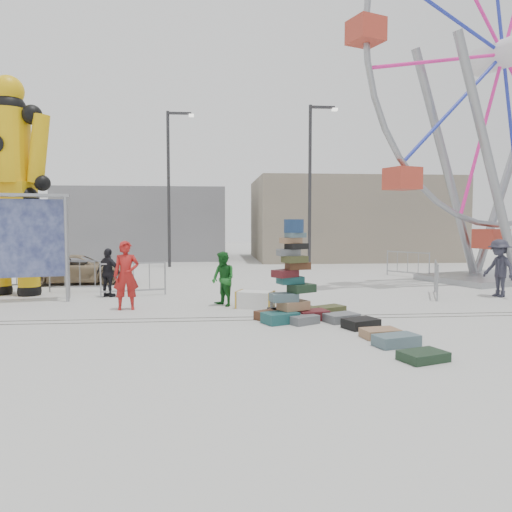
{
  "coord_description": "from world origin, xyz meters",
  "views": [
    {
      "loc": [
        -1.85,
        -11.22,
        2.38
      ],
      "look_at": [
        -0.59,
        2.59,
        1.41
      ],
      "focal_mm": 35.0,
      "sensor_mm": 36.0,
      "label": 1
    }
  ],
  "objects": [
    {
      "name": "ground",
      "position": [
        0.0,
        0.0,
        0.0
      ],
      "size": [
        90.0,
        90.0,
        0.0
      ],
      "primitive_type": "plane",
      "color": "#9E9E99",
      "rests_on": "ground"
    },
    {
      "name": "track_line_near",
      "position": [
        0.0,
        0.6,
        0.0
      ],
      "size": [
        40.0,
        0.04,
        0.01
      ],
      "primitive_type": "cube",
      "color": "#47443F",
      "rests_on": "ground"
    },
    {
      "name": "track_line_far",
      "position": [
        0.0,
        1.0,
        0.0
      ],
      "size": [
        40.0,
        0.04,
        0.01
      ],
      "primitive_type": "cube",
      "color": "#47443F",
      "rests_on": "ground"
    },
    {
      "name": "barricade_wheel_back",
      "position": [
        6.58,
        9.44,
        0.55
      ],
      "size": [
        1.3,
        1.65,
        1.1
      ],
      "primitive_type": null,
      "rotation": [
        0.0,
        0.0,
        -0.92
      ],
      "color": "gray",
      "rests_on": "ground"
    },
    {
      "name": "lamp_post_left",
      "position": [
        -3.91,
        15.0,
        4.48
      ],
      "size": [
        1.41,
        0.25,
        8.0
      ],
      "color": "#2D2D30",
      "rests_on": "ground"
    },
    {
      "name": "row_case_2",
      "position": [
        1.47,
        -0.52,
        0.11
      ],
      "size": [
        0.89,
        0.77,
        0.22
      ],
      "primitive_type": "cube",
      "rotation": [
        0.0,
        0.0,
        0.39
      ],
      "color": "black",
      "rests_on": "ground"
    },
    {
      "name": "row_case_3",
      "position": [
        1.59,
        -1.43,
        0.09
      ],
      "size": [
        0.81,
        0.62,
        0.19
      ],
      "primitive_type": "cube",
      "rotation": [
        0.0,
        0.0,
        0.17
      ],
      "color": "#9C714F",
      "rests_on": "ground"
    },
    {
      "name": "row_case_0",
      "position": [
        1.18,
        1.21,
        0.11
      ],
      "size": [
        0.88,
        0.76,
        0.22
      ],
      "primitive_type": "cube",
      "rotation": [
        0.0,
        0.0,
        0.47
      ],
      "color": "#414422",
      "rests_on": "ground"
    },
    {
      "name": "crash_test_dummy",
      "position": [
        -8.18,
        5.43,
        3.79
      ],
      "size": [
        2.85,
        1.3,
        7.18
      ],
      "rotation": [
        0.0,
        0.0,
        -0.29
      ],
      "color": "black",
      "rests_on": "ground"
    },
    {
      "name": "barricade_dummy_c",
      "position": [
        -4.3,
        4.81,
        0.55
      ],
      "size": [
        1.96,
        0.59,
        1.1
      ],
      "primitive_type": null,
      "rotation": [
        0.0,
        0.0,
        0.25
      ],
      "color": "gray",
      "rests_on": "ground"
    },
    {
      "name": "parked_suv",
      "position": [
        -6.86,
        8.31,
        0.55
      ],
      "size": [
        4.1,
        2.19,
        1.1
      ],
      "primitive_type": "imported",
      "rotation": [
        0.0,
        0.0,
        1.67
      ],
      "color": "#8D785B",
      "rests_on": "ground"
    },
    {
      "name": "lamp_post_right",
      "position": [
        3.09,
        13.0,
        4.48
      ],
      "size": [
        1.41,
        0.25,
        8.0
      ],
      "color": "#2D2D30",
      "rests_on": "ground"
    },
    {
      "name": "pedestrian_green",
      "position": [
        -1.51,
        2.7,
        0.77
      ],
      "size": [
        0.9,
        0.94,
        1.53
      ],
      "primitive_type": "imported",
      "rotation": [
        0.0,
        0.0,
        -0.99
      ],
      "color": "#175C1D",
      "rests_on": "ground"
    },
    {
      "name": "steamer_trunk",
      "position": [
        -0.64,
        2.28,
        0.23
      ],
      "size": [
        1.13,
        0.9,
        0.46
      ],
      "primitive_type": "cube",
      "rotation": [
        0.0,
        0.0,
        -0.39
      ],
      "color": "silver",
      "rests_on": "ground"
    },
    {
      "name": "row_case_1",
      "position": [
        1.23,
        0.22,
        0.1
      ],
      "size": [
        0.91,
        0.78,
        0.2
      ],
      "primitive_type": "cube",
      "rotation": [
        0.0,
        0.0,
        0.38
      ],
      "color": "slate",
      "rests_on": "ground"
    },
    {
      "name": "ferris_wheel",
      "position": [
        9.61,
        7.82,
        7.76
      ],
      "size": [
        12.81,
        5.07,
        15.76
      ],
      "rotation": [
        0.0,
        0.0,
        0.36
      ],
      "color": "gray",
      "rests_on": "ground"
    },
    {
      "name": "barricade_dummy_a",
      "position": [
        -9.06,
        6.51,
        0.55
      ],
      "size": [
        1.92,
        0.77,
        1.1
      ],
      "primitive_type": null,
      "rotation": [
        0.0,
        0.0,
        0.34
      ],
      "color": "gray",
      "rests_on": "ground"
    },
    {
      "name": "row_case_5",
      "position": [
        1.75,
        -3.15,
        0.08
      ],
      "size": [
        0.9,
        0.75,
        0.17
      ],
      "primitive_type": "cube",
      "rotation": [
        0.0,
        0.0,
        0.33
      ],
      "color": "#1C3320",
      "rests_on": "ground"
    },
    {
      "name": "building_right",
      "position": [
        7.0,
        20.0,
        2.5
      ],
      "size": [
        12.0,
        8.0,
        5.0
      ],
      "primitive_type": "cube",
      "color": "gray",
      "rests_on": "ground"
    },
    {
      "name": "row_case_4",
      "position": [
        1.67,
        -2.12,
        0.11
      ],
      "size": [
        0.95,
        0.69,
        0.22
      ],
      "primitive_type": "cube",
      "rotation": [
        0.0,
        0.0,
        0.29
      ],
      "color": "slate",
      "rests_on": "ground"
    },
    {
      "name": "pedestrian_grey",
      "position": [
        7.18,
        3.63,
        0.91
      ],
      "size": [
        0.93,
        1.3,
        1.81
      ],
      "primitive_type": "imported",
      "rotation": [
        0.0,
        0.0,
        -1.34
      ],
      "color": "#252531",
      "rests_on": "ground"
    },
    {
      "name": "pedestrian_red",
      "position": [
        -4.12,
        2.36,
        0.93
      ],
      "size": [
        0.74,
        0.54,
        1.86
      ],
      "primitive_type": "imported",
      "rotation": [
        0.0,
        0.0,
        0.15
      ],
      "color": "#A01916",
      "rests_on": "ground"
    },
    {
      "name": "pedestrian_black",
      "position": [
        -5.06,
        4.73,
        0.77
      ],
      "size": [
        0.96,
        0.78,
        1.53
      ],
      "primitive_type": "imported",
      "rotation": [
        0.0,
        0.0,
        2.6
      ],
      "color": "black",
      "rests_on": "ground"
    },
    {
      "name": "building_left",
      "position": [
        -6.0,
        22.0,
        2.2
      ],
      "size": [
        10.0,
        8.0,
        4.4
      ],
      "primitive_type": "cube",
      "color": "gray",
      "rests_on": "ground"
    },
    {
      "name": "barricade_dummy_b",
      "position": [
        -6.25,
        5.94,
        0.55
      ],
      "size": [
        2.0,
        0.15,
        1.1
      ],
      "primitive_type": null,
      "rotation": [
        0.0,
        0.0,
        -0.02
      ],
      "color": "gray",
      "rests_on": "ground"
    },
    {
      "name": "suitcase_tower",
      "position": [
        0.09,
        0.54,
        0.68
      ],
      "size": [
        1.84,
        1.6,
        2.43
      ],
      "rotation": [
        0.0,
        0.0,
        0.37
      ],
      "color": "#1C5455",
      "rests_on": "ground"
    },
    {
      "name": "barricade_wheel_front",
      "position": [
        5.25,
        3.87,
        0.55
      ],
      "size": [
        0.87,
        1.88,
        1.1
      ],
      "primitive_type": null,
      "rotation": [
        0.0,
        0.0,
        1.17
      ],
      "color": "gray",
      "rests_on": "ground"
    }
  ]
}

